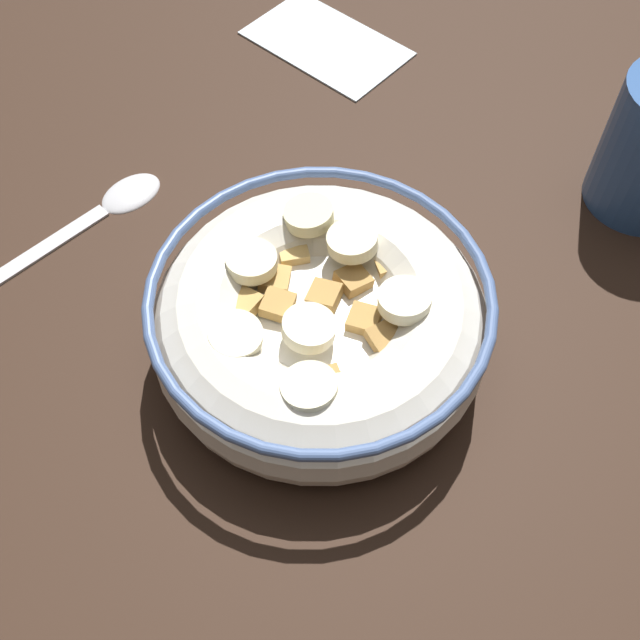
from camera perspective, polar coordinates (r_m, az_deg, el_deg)
name	(u,v)px	position (r cm, az deg, el deg)	size (l,w,h in cm)	color
ground_plane	(320,359)	(43.38, 0.00, -2.92)	(97.70, 97.70, 2.00)	#332116
cereal_bowl	(320,320)	(40.02, -0.01, -0.01)	(17.70, 17.70, 5.97)	silver
spoon	(105,206)	(50.24, -15.68, 8.13)	(8.29, 13.17, 0.80)	silver
folded_napkin	(326,42)	(60.73, 0.46, 19.91)	(11.65, 6.99, 0.30)	silver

